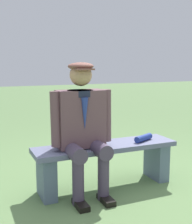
# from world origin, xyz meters

# --- Properties ---
(ground_plane) EXTENTS (30.00, 30.00, 0.00)m
(ground_plane) POSITION_xyz_m (0.00, 0.00, 0.00)
(ground_plane) COLOR #5F814C
(bench) EXTENTS (1.52, 0.39, 0.47)m
(bench) POSITION_xyz_m (0.00, 0.00, 0.31)
(bench) COLOR slate
(bench) RESTS_ON ground
(seated_man) EXTENTS (0.63, 0.58, 1.31)m
(seated_man) POSITION_xyz_m (0.28, 0.06, 0.72)
(seated_man) COLOR brown
(seated_man) RESTS_ON ground
(rolled_magazine) EXTENTS (0.26, 0.17, 0.07)m
(rolled_magazine) POSITION_xyz_m (-0.43, 0.04, 0.50)
(rolled_magazine) COLOR navy
(rolled_magazine) RESTS_ON bench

